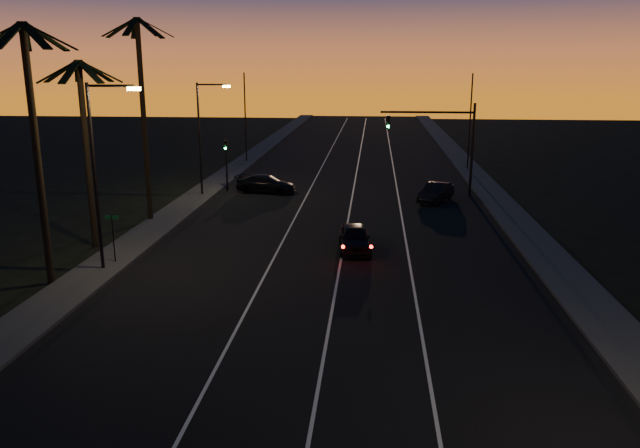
# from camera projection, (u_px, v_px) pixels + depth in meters

# --- Properties ---
(road) EXTENTS (20.00, 170.00, 0.01)m
(road) POSITION_uv_depth(u_px,v_px,m) (339.00, 225.00, 39.21)
(road) COLOR black
(road) RESTS_ON ground
(sidewalk_left) EXTENTS (2.40, 170.00, 0.16)m
(sidewalk_left) POSITION_uv_depth(u_px,v_px,m) (166.00, 220.00, 40.13)
(sidewalk_left) COLOR #363634
(sidewalk_left) RESTS_ON ground
(sidewalk_right) EXTENTS (2.40, 170.00, 0.16)m
(sidewalk_right) POSITION_uv_depth(u_px,v_px,m) (521.00, 227.00, 38.26)
(sidewalk_right) COLOR #363634
(sidewalk_right) RESTS_ON ground
(lane_stripe_left) EXTENTS (0.12, 160.00, 0.01)m
(lane_stripe_left) POSITION_uv_depth(u_px,v_px,m) (292.00, 223.00, 39.46)
(lane_stripe_left) COLOR silver
(lane_stripe_left) RESTS_ON road
(lane_stripe_mid) EXTENTS (0.12, 160.00, 0.01)m
(lane_stripe_mid) POSITION_uv_depth(u_px,v_px,m) (347.00, 225.00, 39.17)
(lane_stripe_mid) COLOR silver
(lane_stripe_mid) RESTS_ON road
(lane_stripe_right) EXTENTS (0.12, 160.00, 0.01)m
(lane_stripe_right) POSITION_uv_depth(u_px,v_px,m) (403.00, 226.00, 38.87)
(lane_stripe_right) COLOR silver
(lane_stripe_right) RESTS_ON road
(palm_near) EXTENTS (4.25, 4.16, 11.53)m
(palm_near) POSITION_uv_depth(u_px,v_px,m) (34.00, 129.00, 26.93)
(palm_near) COLOR black
(palm_near) RESTS_ON ground
(palm_mid) EXTENTS (4.25, 4.16, 10.03)m
(palm_mid) POSITION_uv_depth(u_px,v_px,m) (85.00, 133.00, 32.98)
(palm_mid) COLOR black
(palm_mid) RESTS_ON ground
(palm_far) EXTENTS (4.25, 4.16, 12.53)m
(palm_far) POSITION_uv_depth(u_px,v_px,m) (142.00, 101.00, 38.34)
(palm_far) COLOR black
(palm_far) RESTS_ON ground
(streetlight_left_near) EXTENTS (2.55, 0.26, 9.00)m
(streetlight_left_near) POSITION_uv_depth(u_px,v_px,m) (100.00, 163.00, 29.14)
(streetlight_left_near) COLOR black
(streetlight_left_near) RESTS_ON ground
(streetlight_left_far) EXTENTS (2.55, 0.26, 8.50)m
(streetlight_left_far) POSITION_uv_depth(u_px,v_px,m) (203.00, 130.00, 46.57)
(streetlight_left_far) COLOR black
(streetlight_left_far) RESTS_ON ground
(street_sign) EXTENTS (0.70, 0.06, 2.60)m
(street_sign) POSITION_uv_depth(u_px,v_px,m) (113.00, 233.00, 31.02)
(street_sign) COLOR black
(street_sign) RESTS_ON ground
(signal_mast) EXTENTS (7.10, 0.41, 7.00)m
(signal_mast) POSITION_uv_depth(u_px,v_px,m) (441.00, 133.00, 47.07)
(signal_mast) COLOR black
(signal_mast) RESTS_ON ground
(signal_post) EXTENTS (0.28, 0.37, 4.20)m
(signal_post) POSITION_uv_depth(u_px,v_px,m) (226.00, 155.00, 48.93)
(signal_post) COLOR black
(signal_post) RESTS_ON ground
(far_pole_left) EXTENTS (0.14, 0.14, 9.00)m
(far_pole_left) POSITION_uv_depth(u_px,v_px,m) (245.00, 118.00, 63.14)
(far_pole_left) COLOR black
(far_pole_left) RESTS_ON ground
(far_pole_right) EXTENTS (0.14, 0.14, 9.00)m
(far_pole_right) POSITION_uv_depth(u_px,v_px,m) (470.00, 122.00, 58.40)
(far_pole_right) COLOR black
(far_pole_right) RESTS_ON ground
(lead_car) EXTENTS (2.00, 4.73, 1.41)m
(lead_car) POSITION_uv_depth(u_px,v_px,m) (355.00, 238.00, 33.61)
(lead_car) COLOR black
(lead_car) RESTS_ON road
(right_car) EXTENTS (3.05, 4.36, 1.36)m
(right_car) POSITION_uv_depth(u_px,v_px,m) (436.00, 192.00, 45.62)
(right_car) COLOR black
(right_car) RESTS_ON road
(cross_car) EXTENTS (4.97, 2.71, 1.37)m
(cross_car) POSITION_uv_depth(u_px,v_px,m) (266.00, 184.00, 48.85)
(cross_car) COLOR black
(cross_car) RESTS_ON road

